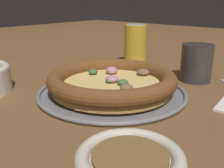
{
  "coord_description": "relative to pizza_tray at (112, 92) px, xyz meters",
  "views": [
    {
      "loc": [
        0.4,
        0.35,
        0.19
      ],
      "look_at": [
        0.0,
        0.0,
        0.02
      ],
      "focal_mm": 42.0,
      "sensor_mm": 36.0,
      "label": 1
    }
  ],
  "objects": [
    {
      "name": "ground_plane",
      "position": [
        0.0,
        0.0,
        -0.0
      ],
      "size": [
        3.0,
        3.0,
        0.0
      ],
      "primitive_type": "plane",
      "color": "brown"
    },
    {
      "name": "beverage_can",
      "position": [
        -0.24,
        -0.12,
        0.06
      ],
      "size": [
        0.07,
        0.07,
        0.12
      ],
      "color": "gold",
      "rests_on": "ground_plane"
    },
    {
      "name": "pizza",
      "position": [
        -0.0,
        0.0,
        0.02
      ],
      "size": [
        0.27,
        0.27,
        0.04
      ],
      "color": "tan",
      "rests_on": "pizza_tray"
    },
    {
      "name": "pizza_tray",
      "position": [
        0.0,
        0.0,
        0.0
      ],
      "size": [
        0.32,
        0.32,
        0.01
      ],
      "color": "gray",
      "rests_on": "ground_plane"
    },
    {
      "name": "drinking_cup",
      "position": [
        -0.21,
        0.09,
        0.04
      ],
      "size": [
        0.08,
        0.08,
        0.09
      ],
      "color": "#383333",
      "rests_on": "ground_plane"
    }
  ]
}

